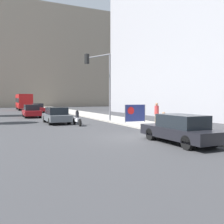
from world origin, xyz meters
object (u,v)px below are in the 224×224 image
at_px(protest_banner, 135,113).
at_px(car_on_road_midblock, 31,111).
at_px(car_on_road_distant, 38,108).
at_px(jogger_on_sidewalk, 157,114).
at_px(car_on_road_nearest, 56,115).
at_px(seated_protester, 164,120).
at_px(city_bus_on_road, 24,101).
at_px(parked_car_curbside, 180,129).
at_px(traffic_light_pole, 102,76).
at_px(motorcycle_on_road, 77,119).

height_order(protest_banner, car_on_road_midblock, protest_banner).
height_order(car_on_road_midblock, car_on_road_distant, car_on_road_midblock).
distance_m(jogger_on_sidewalk, car_on_road_nearest, 8.93).
height_order(seated_protester, city_bus_on_road, city_bus_on_road).
distance_m(parked_car_curbside, car_on_road_distant, 32.12).
xyz_separation_m(jogger_on_sidewalk, parked_car_curbside, (-3.27, -6.77, -0.32)).
height_order(seated_protester, car_on_road_midblock, car_on_road_midblock).
relative_size(jogger_on_sidewalk, traffic_light_pole, 0.28).
distance_m(traffic_light_pole, motorcycle_on_road, 4.92).
bearing_deg(parked_car_curbside, protest_banner, 73.73).
height_order(seated_protester, jogger_on_sidewalk, jogger_on_sidewalk).
bearing_deg(parked_car_curbside, car_on_road_midblock, 102.23).
xyz_separation_m(traffic_light_pole, car_on_road_nearest, (-4.04, 0.99, -3.60)).
bearing_deg(city_bus_on_road, protest_banner, -79.40).
relative_size(jogger_on_sidewalk, motorcycle_on_road, 0.79).
distance_m(jogger_on_sidewalk, motorcycle_on_road, 6.52).
xyz_separation_m(jogger_on_sidewalk, protest_banner, (-0.58, 2.42, -0.07)).
height_order(parked_car_curbside, car_on_road_midblock, car_on_road_midblock).
height_order(car_on_road_distant, motorcycle_on_road, car_on_road_distant).
xyz_separation_m(car_on_road_nearest, car_on_road_distant, (0.99, 19.34, 0.01)).
relative_size(parked_car_curbside, city_bus_on_road, 0.45).
relative_size(car_on_road_midblock, city_bus_on_road, 0.43).
bearing_deg(protest_banner, car_on_road_midblock, 121.18).
height_order(seated_protester, car_on_road_nearest, car_on_road_nearest).
bearing_deg(city_bus_on_road, car_on_road_nearest, -89.60).
height_order(seated_protester, traffic_light_pole, traffic_light_pole).
relative_size(seated_protester, traffic_light_pole, 0.19).
xyz_separation_m(parked_car_curbside, car_on_road_midblock, (-4.60, 21.23, 0.04)).
bearing_deg(traffic_light_pole, city_bus_on_road, 97.75).
distance_m(protest_banner, car_on_road_nearest, 7.04).
bearing_deg(car_on_road_midblock, jogger_on_sidewalk, -61.46).
distance_m(parked_car_curbside, car_on_road_nearest, 13.14).
bearing_deg(traffic_light_pole, parked_car_curbside, -93.02).
bearing_deg(car_on_road_midblock, traffic_light_pole, -61.31).
distance_m(seated_protester, parked_car_curbside, 4.71).
distance_m(jogger_on_sidewalk, parked_car_curbside, 7.53).
height_order(protest_banner, car_on_road_nearest, protest_banner).
distance_m(protest_banner, city_bus_on_road, 34.33).
xyz_separation_m(parked_car_curbside, car_on_road_distant, (-2.43, 32.03, 0.02)).
bearing_deg(city_bus_on_road, seated_protester, -81.56).
xyz_separation_m(traffic_light_pole, car_on_road_distant, (-3.04, 20.33, -3.59)).
distance_m(seated_protester, car_on_road_nearest, 10.12).
xyz_separation_m(jogger_on_sidewalk, car_on_road_midblock, (-7.87, 14.46, -0.28)).
bearing_deg(motorcycle_on_road, city_bus_on_road, 92.51).
relative_size(seated_protester, car_on_road_distant, 0.26).
height_order(traffic_light_pole, parked_car_curbside, traffic_light_pole).
xyz_separation_m(car_on_road_midblock, car_on_road_distant, (2.18, 10.80, -0.02)).
distance_m(jogger_on_sidewalk, city_bus_on_road, 36.82).
distance_m(protest_banner, traffic_light_pole, 4.66).
height_order(protest_banner, motorcycle_on_road, protest_banner).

